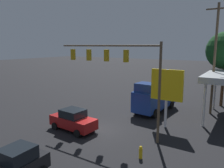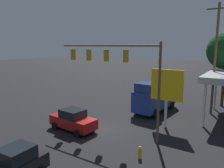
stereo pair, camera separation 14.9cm
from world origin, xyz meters
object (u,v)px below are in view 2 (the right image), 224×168
at_px(utility_pole, 215,58).
at_px(price_sign, 167,87).
at_px(delivery_truck, 155,97).
at_px(hatchback_crossing, 14,166).
at_px(fire_hydrant, 140,152).
at_px(sedan_waiting, 73,120).
at_px(traffic_signal_assembly, 116,64).

distance_m(utility_pole, price_sign, 7.71).
distance_m(price_sign, delivery_truck, 5.33).
relative_size(hatchback_crossing, delivery_truck, 0.56).
bearing_deg(delivery_truck, utility_pole, 120.02).
distance_m(utility_pole, fire_hydrant, 14.61).
relative_size(price_sign, delivery_truck, 0.78).
height_order(utility_pole, sedan_waiting, utility_pole).
relative_size(price_sign, fire_hydrant, 6.14).
relative_size(price_sign, hatchback_crossing, 1.39).
bearing_deg(utility_pole, traffic_signal_assembly, 59.21).
distance_m(price_sign, sedan_waiting, 8.95).
bearing_deg(price_sign, delivery_truck, -55.96).
xyz_separation_m(traffic_signal_assembly, price_sign, (-3.24, -3.52, -2.17)).
distance_m(delivery_truck, fire_hydrant, 11.08).
xyz_separation_m(traffic_signal_assembly, delivery_truck, (-0.50, -7.57, -4.30)).
bearing_deg(utility_pole, price_sign, 66.87).
bearing_deg(delivery_truck, price_sign, 38.47).
bearing_deg(sedan_waiting, delivery_truck, -109.40).
bearing_deg(sedan_waiting, price_sign, -138.42).
height_order(sedan_waiting, hatchback_crossing, hatchback_crossing).
bearing_deg(price_sign, traffic_signal_assembly, 47.43).
bearing_deg(price_sign, sedan_waiting, 37.62).
bearing_deg(sedan_waiting, fire_hydrant, 173.83).
xyz_separation_m(traffic_signal_assembly, utility_pole, (-6.11, -10.26, 0.24)).
xyz_separation_m(utility_pole, fire_hydrant, (2.35, 13.20, -5.79)).
height_order(traffic_signal_assembly, sedan_waiting, traffic_signal_assembly).
relative_size(sedan_waiting, delivery_truck, 0.65).
relative_size(price_sign, sedan_waiting, 1.20).
xyz_separation_m(traffic_signal_assembly, fire_hydrant, (-3.76, 2.95, -5.55)).
xyz_separation_m(sedan_waiting, delivery_truck, (-3.98, -9.22, 0.74)).
relative_size(delivery_truck, fire_hydrant, 7.91).
bearing_deg(fire_hydrant, sedan_waiting, -10.13).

